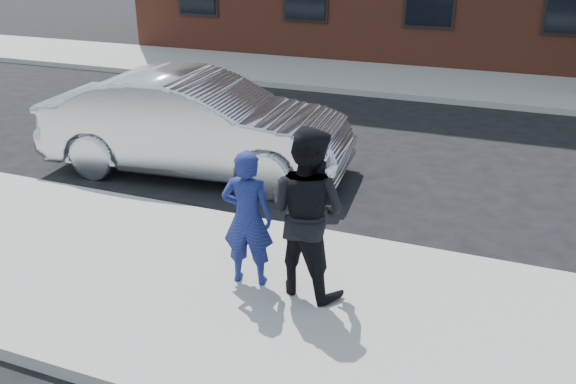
% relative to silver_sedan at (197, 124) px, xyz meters
% --- Properties ---
extents(ground, '(100.00, 100.00, 0.00)m').
position_rel_silver_sedan_xyz_m(ground, '(2.06, -3.20, -0.86)').
color(ground, black).
rests_on(ground, ground).
extents(near_sidewalk, '(50.00, 3.50, 0.15)m').
position_rel_silver_sedan_xyz_m(near_sidewalk, '(2.06, -3.45, -0.78)').
color(near_sidewalk, gray).
rests_on(near_sidewalk, ground).
extents(near_curb, '(50.00, 0.10, 0.15)m').
position_rel_silver_sedan_xyz_m(near_curb, '(2.06, -1.65, -0.78)').
color(near_curb, '#999691').
rests_on(near_curb, ground).
extents(far_sidewalk, '(50.00, 3.50, 0.15)m').
position_rel_silver_sedan_xyz_m(far_sidewalk, '(2.06, 8.05, -0.78)').
color(far_sidewalk, gray).
rests_on(far_sidewalk, ground).
extents(far_curb, '(50.00, 0.10, 0.15)m').
position_rel_silver_sedan_xyz_m(far_curb, '(2.06, 6.25, -0.78)').
color(far_curb, '#999691').
rests_on(far_curb, ground).
extents(silver_sedan, '(5.36, 2.35, 1.71)m').
position_rel_silver_sedan_xyz_m(silver_sedan, '(0.00, 0.00, 0.00)').
color(silver_sedan, '#B7BABF').
rests_on(silver_sedan, ground).
extents(man_hoodie, '(0.64, 0.52, 1.59)m').
position_rel_silver_sedan_xyz_m(man_hoodie, '(2.45, -3.17, 0.09)').
color(man_hoodie, navy).
rests_on(man_hoodie, near_sidewalk).
extents(man_peacoat, '(1.07, 0.92, 1.90)m').
position_rel_silver_sedan_xyz_m(man_peacoat, '(3.12, -3.09, 0.25)').
color(man_peacoat, black).
rests_on(man_peacoat, near_sidewalk).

